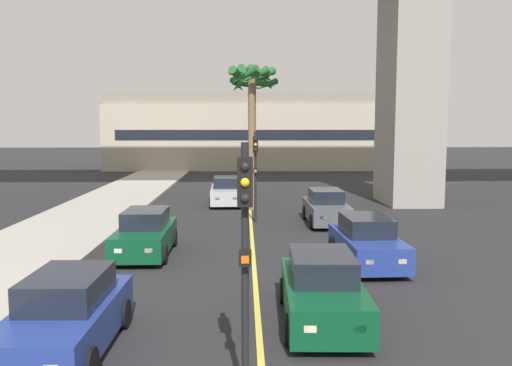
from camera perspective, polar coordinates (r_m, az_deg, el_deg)
The scene contains 12 objects.
lane_stripe_center at distance 24.12m, azimuth -0.55°, elevation -4.43°, with size 0.14×56.00×0.01m, color #DBCC4C.
pier_building_backdrop at distance 55.52m, azimuth -1.00°, elevation 5.50°, with size 28.44×8.04×7.68m.
car_queue_front at distance 12.35m, azimuth 7.17°, elevation -11.44°, with size 1.94×4.15×1.56m.
car_queue_second at distance 17.42m, azimuth 11.87°, elevation -6.31°, with size 1.95×4.16×1.56m.
car_queue_third at distance 11.34m, azimuth -19.78°, elevation -13.40°, with size 1.88×4.12×1.56m.
car_queue_fourth at distance 18.74m, azimuth -11.87°, elevation -5.42°, with size 1.85×4.11×1.56m.
car_queue_fifth at distance 29.96m, azimuth -3.24°, elevation -0.97°, with size 1.93×4.15×1.56m.
car_queue_sixth at distance 24.32m, azimuth 7.58°, elevation -2.68°, with size 1.85×4.11×1.56m.
traffic_light_median_near at distance 8.27m, azimuth -1.19°, elevation -5.94°, with size 0.24×0.37×4.20m.
traffic_light_median_far at distance 24.15m, azimuth -0.07°, elevation 2.07°, with size 0.24×0.37×4.20m.
palm_tree_near_median at distance 27.79m, azimuth -0.49°, elevation 9.80°, with size 2.58×2.61×7.62m.
palm_tree_mid_median at distance 36.35m, azimuth -0.28°, elevation 9.33°, with size 3.39×3.45×7.78m.
Camera 1 is at (-0.32, 0.29, 4.45)m, focal length 37.03 mm.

